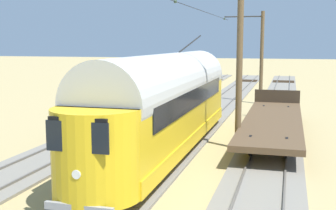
{
  "coord_description": "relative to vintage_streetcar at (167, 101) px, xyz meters",
  "views": [
    {
      "loc": [
        -5.13,
        23.57,
        4.77
      ],
      "look_at": [
        0.18,
        4.6,
        1.95
      ],
      "focal_mm": 46.81,
      "sensor_mm": 36.0,
      "label": 1
    }
  ],
  "objects": [
    {
      "name": "track_adjacent_siding",
      "position": [
        0.0,
        -5.76,
        -2.2
      ],
      "size": [
        2.8,
        80.0,
        0.18
      ],
      "color": "slate",
      "rests_on": "ground"
    },
    {
      "name": "flatcar_adjacent",
      "position": [
        4.38,
        -7.18,
        -1.4
      ],
      "size": [
        2.8,
        12.78,
        1.6
      ],
      "color": "brown",
      "rests_on": "ground"
    },
    {
      "name": "spare_tie_stack",
      "position": [
        7.62,
        -10.66,
        -1.99
      ],
      "size": [
        2.4,
        2.4,
        0.54
      ],
      "color": "#382819",
      "rests_on": "ground"
    },
    {
      "name": "vintage_streetcar",
      "position": [
        0.0,
        0.0,
        0.0
      ],
      "size": [
        2.65,
        16.87,
        5.02
      ],
      "color": "gold",
      "rests_on": "ground"
    },
    {
      "name": "overhead_wire_run",
      "position": [
        -0.13,
        -9.72,
        4.36
      ],
      "size": [
        2.96,
        19.21,
        0.18
      ],
      "color": "black",
      "rests_on": "ground"
    },
    {
      "name": "track_streetcar_siding",
      "position": [
        -4.38,
        -5.76,
        -2.2
      ],
      "size": [
        2.8,
        80.0,
        0.18
      ],
      "color": "slate",
      "rests_on": "ground"
    },
    {
      "name": "flatcar_far_siding",
      "position": [
        -4.38,
        -4.28,
        -1.4
      ],
      "size": [
        2.8,
        12.82,
        1.6
      ],
      "color": "brown",
      "rests_on": "ground"
    },
    {
      "name": "catenary_pole_mid_near",
      "position": [
        -2.85,
        -1.44,
        1.5
      ],
      "size": [
        3.17,
        0.28,
        7.16
      ],
      "color": "brown",
      "rests_on": "ground"
    },
    {
      "name": "catenary_pole_foreground",
      "position": [
        -2.85,
        -16.64,
        1.5
      ],
      "size": [
        3.17,
        0.28,
        7.16
      ],
      "color": "brown",
      "rests_on": "ground"
    },
    {
      "name": "ground_plane",
      "position": [
        0.0,
        -5.45,
        -2.26
      ],
      "size": [
        220.0,
        220.0,
        0.0
      ],
      "primitive_type": "plane",
      "color": "tan"
    },
    {
      "name": "track_third_siding",
      "position": [
        4.38,
        -5.76,
        -2.2
      ],
      "size": [
        2.8,
        80.0,
        0.18
      ],
      "color": "slate",
      "rests_on": "ground"
    }
  ]
}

